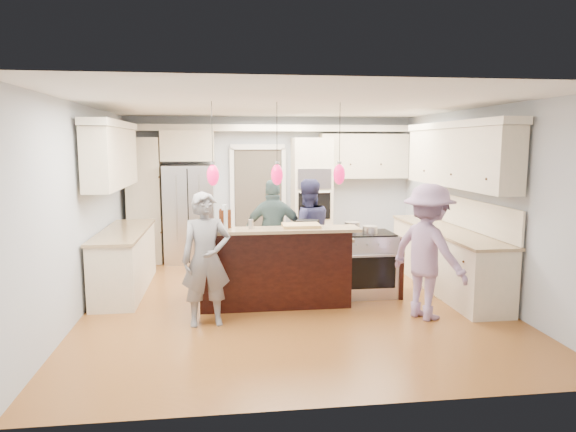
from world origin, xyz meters
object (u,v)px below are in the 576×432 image
object	(u,v)px
island_range	(369,264)
person_bar_end	(206,259)
person_far_left	(307,232)
kitchen_island	(273,266)
refrigerator	(189,214)

from	to	relation	value
island_range	person_bar_end	bearing A→B (deg)	-156.70
person_bar_end	person_far_left	size ratio (longest dim) A/B	0.98
kitchen_island	person_far_left	bearing A→B (deg)	51.68
refrigerator	island_range	size ratio (longest dim) A/B	1.96
island_range	person_far_left	xyz separation A→B (m)	(-0.79, 0.70, 0.37)
kitchen_island	person_far_left	distance (m)	1.05
refrigerator	person_bar_end	bearing A→B (deg)	-83.40
island_range	person_bar_end	world-z (taller)	person_bar_end
kitchen_island	island_range	bearing A→B (deg)	3.07
person_bar_end	person_far_left	bearing A→B (deg)	41.32
island_range	kitchen_island	bearing A→B (deg)	-176.93
kitchen_island	island_range	world-z (taller)	kitchen_island
kitchen_island	person_bar_end	world-z (taller)	person_bar_end
person_bar_end	refrigerator	bearing A→B (deg)	89.69
refrigerator	island_range	xyz separation A→B (m)	(2.71, -2.49, -0.44)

